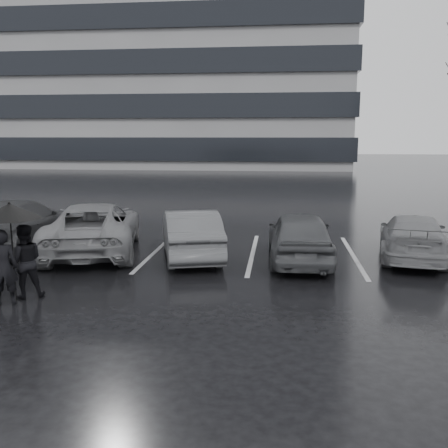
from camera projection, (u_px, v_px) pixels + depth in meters
name	position (u px, v px, depth m)	size (l,w,h in m)	color
ground	(222.00, 277.00, 11.77)	(160.00, 160.00, 0.00)	black
office_building	(83.00, 40.00, 58.61)	(61.00, 26.00, 29.00)	gray
car_main	(300.00, 236.00, 13.14)	(1.60, 3.98, 1.36)	black
car_west_a	(191.00, 234.00, 13.60)	(1.40, 4.01, 1.32)	#323335
car_west_b	(94.00, 228.00, 14.19)	(2.37, 5.13, 1.43)	#555457
car_west_c	(16.00, 224.00, 14.57)	(2.05, 5.05, 1.47)	black
car_east	(413.00, 237.00, 13.48)	(1.69, 4.15, 1.20)	#555457
pedestrian_left	(3.00, 267.00, 9.77)	(0.55, 0.36, 1.51)	black
pedestrian_right	(24.00, 261.00, 10.20)	(0.74, 0.58, 1.53)	black
umbrella	(10.00, 211.00, 9.80)	(1.19, 1.19, 2.02)	black
stall_stripes	(204.00, 252.00, 14.30)	(19.72, 5.00, 0.00)	#B6B6B9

